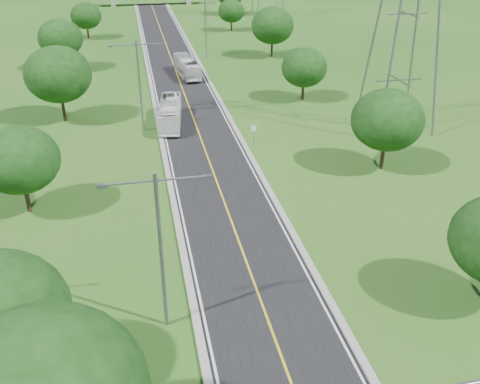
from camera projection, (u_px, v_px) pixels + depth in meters
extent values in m
plane|color=#1E5016|center=(183.00, 89.00, 74.75)|extent=(260.00, 260.00, 0.00)
cube|color=black|center=(178.00, 78.00, 79.95)|extent=(8.00, 150.00, 0.06)
cube|color=gray|center=(150.00, 79.00, 79.16)|extent=(0.50, 150.00, 0.22)
cube|color=gray|center=(206.00, 76.00, 80.66)|extent=(0.50, 150.00, 0.22)
cylinder|color=slate|center=(254.00, 135.00, 55.99)|extent=(0.08, 0.08, 2.40)
cube|color=white|center=(254.00, 128.00, 55.60)|extent=(0.55, 0.04, 0.70)
cube|color=gray|center=(113.00, 2.00, 142.04)|extent=(1.20, 3.00, 2.00)
cube|color=gray|center=(188.00, 0.00, 145.57)|extent=(1.20, 3.00, 2.00)
cylinder|color=slate|center=(161.00, 255.00, 29.66)|extent=(0.22, 0.22, 10.00)
cylinder|color=slate|center=(128.00, 183.00, 27.29)|extent=(2.80, 0.12, 0.12)
cylinder|color=slate|center=(182.00, 178.00, 27.79)|extent=(2.80, 0.12, 0.12)
cube|color=slate|center=(102.00, 186.00, 27.08)|extent=(0.50, 0.25, 0.18)
cube|color=slate|center=(207.00, 177.00, 28.04)|extent=(0.50, 0.25, 0.18)
cylinder|color=slate|center=(140.00, 87.00, 58.34)|extent=(0.22, 0.22, 10.00)
cylinder|color=slate|center=(123.00, 45.00, 55.97)|extent=(2.80, 0.12, 0.12)
cylinder|color=slate|center=(150.00, 44.00, 56.46)|extent=(2.80, 0.12, 0.12)
cube|color=slate|center=(110.00, 46.00, 55.76)|extent=(0.50, 0.25, 0.18)
cube|color=slate|center=(162.00, 44.00, 56.71)|extent=(0.50, 0.25, 0.18)
cylinder|color=slate|center=(206.00, 27.00, 89.14)|extent=(0.22, 0.22, 10.00)
cylinder|color=black|center=(9.00, 376.00, 26.38)|extent=(0.36, 0.36, 3.06)
cylinder|color=black|center=(27.00, 197.00, 43.49)|extent=(0.36, 0.36, 2.70)
ellipsoid|color=black|center=(19.00, 160.00, 41.97)|extent=(6.30, 6.30, 5.36)
cylinder|color=black|center=(63.00, 108.00, 62.66)|extent=(0.36, 0.36, 3.24)
ellipsoid|color=black|center=(58.00, 74.00, 60.83)|extent=(7.56, 7.56, 6.43)
cylinder|color=black|center=(64.00, 61.00, 83.25)|extent=(0.36, 0.36, 2.88)
ellipsoid|color=black|center=(60.00, 38.00, 81.62)|extent=(6.72, 6.72, 5.71)
cylinder|color=black|center=(88.00, 32.00, 104.63)|extent=(0.36, 0.36, 2.52)
ellipsoid|color=black|center=(86.00, 16.00, 103.20)|extent=(5.88, 5.88, 5.00)
cylinder|color=black|center=(383.00, 155.00, 50.84)|extent=(0.36, 0.36, 2.88)
ellipsoid|color=black|center=(387.00, 120.00, 49.21)|extent=(6.72, 6.72, 5.71)
cylinder|color=black|center=(303.00, 91.00, 69.86)|extent=(0.36, 0.36, 2.52)
ellipsoid|color=black|center=(304.00, 67.00, 68.44)|extent=(5.88, 5.88, 5.00)
cylinder|color=black|center=(272.00, 48.00, 90.94)|extent=(0.36, 0.36, 3.06)
ellipsoid|color=black|center=(272.00, 25.00, 89.22)|extent=(7.14, 7.14, 6.07)
cylinder|color=black|center=(231.00, 25.00, 111.53)|extent=(0.36, 0.36, 2.34)
ellipsoid|color=black|center=(231.00, 11.00, 110.20)|extent=(5.46, 5.46, 4.64)
cylinder|color=black|center=(230.00, 9.00, 129.44)|extent=(0.36, 0.36, 2.70)
imported|color=silver|center=(187.00, 67.00, 80.25)|extent=(3.25, 10.07, 2.76)
imported|color=white|center=(170.00, 113.00, 61.65)|extent=(3.51, 10.09, 2.75)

